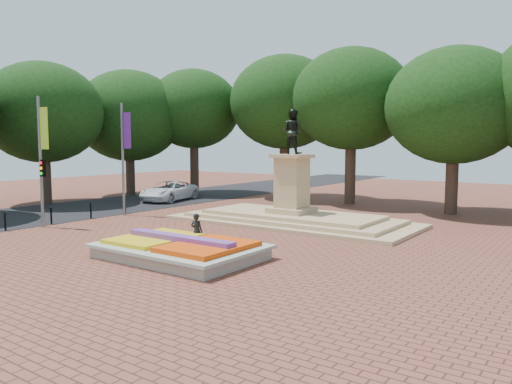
{
  "coord_description": "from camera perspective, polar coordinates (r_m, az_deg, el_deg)",
  "views": [
    {
      "loc": [
        14.66,
        -15.94,
        4.51
      ],
      "look_at": [
        0.89,
        3.28,
        2.2
      ],
      "focal_mm": 35.0,
      "sensor_mm": 36.0,
      "label": 1
    }
  ],
  "objects": [
    {
      "name": "banner_poles",
      "position": [
        28.75,
        -23.82,
        3.84
      ],
      "size": [
        0.88,
        11.17,
        7.0
      ],
      "color": "slate",
      "rests_on": "ground"
    },
    {
      "name": "tree_row_back",
      "position": [
        36.18,
        15.82,
        8.79
      ],
      "size": [
        44.8,
        8.8,
        10.43
      ],
      "color": "#382A1E",
      "rests_on": "ground"
    },
    {
      "name": "asphalt_street",
      "position": [
        36.58,
        -19.02,
        -1.8
      ],
      "size": [
        9.0,
        90.0,
        0.02
      ],
      "primitive_type": "cube",
      "color": "black",
      "rests_on": "ground"
    },
    {
      "name": "bollard_row",
      "position": [
        29.45,
        -24.51,
        -2.7
      ],
      "size": [
        0.12,
        13.12,
        0.98
      ],
      "color": "black",
      "rests_on": "ground"
    },
    {
      "name": "van",
      "position": [
        39.87,
        -9.9,
        0.11
      ],
      "size": [
        3.7,
        5.95,
        1.54
      ],
      "primitive_type": "imported",
      "rotation": [
        0.0,
        0.0,
        0.22
      ],
      "color": "white",
      "rests_on": "ground"
    },
    {
      "name": "ground",
      "position": [
        22.12,
        -6.87,
        -6.22
      ],
      "size": [
        90.0,
        90.0,
        0.0
      ],
      "primitive_type": "plane",
      "color": "brown",
      "rests_on": "ground"
    },
    {
      "name": "pedestrian",
      "position": [
        21.5,
        -6.8,
        -4.48
      ],
      "size": [
        0.62,
        0.46,
        1.54
      ],
      "primitive_type": "imported",
      "rotation": [
        0.0,
        0.0,
        3.32
      ],
      "color": "black",
      "rests_on": "ground"
    },
    {
      "name": "monument",
      "position": [
        28.31,
        4.11,
        -1.8
      ],
      "size": [
        14.0,
        6.0,
        6.4
      ],
      "color": "tan",
      "rests_on": "ground"
    },
    {
      "name": "flower_bed",
      "position": [
        19.93,
        -8.6,
        -6.45
      ],
      "size": [
        6.3,
        4.3,
        0.91
      ],
      "color": "gray",
      "rests_on": "ground"
    },
    {
      "name": "tree_row_street",
      "position": [
        39.94,
        -23.49,
        7.81
      ],
      "size": [
        8.4,
        25.4,
        9.98
      ],
      "color": "#382A1E",
      "rests_on": "ground"
    }
  ]
}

